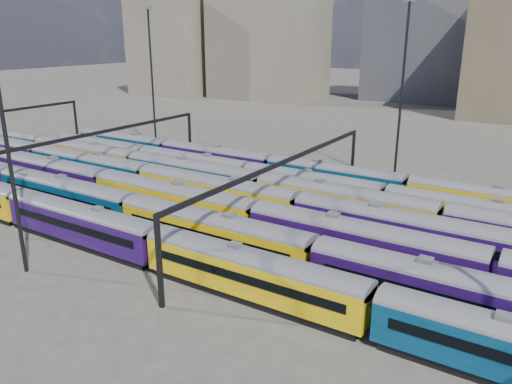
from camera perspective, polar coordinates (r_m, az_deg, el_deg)
The scene contains 13 objects.
ground at distance 61.68m, azimuth -4.95°, elevation -2.32°, with size 500.00×500.00×0.00m, color #443F39.
rake_0 at distance 54.46m, azimuth -19.33°, elevation -3.06°, with size 145.36×3.04×5.11m.
rake_1 at distance 48.90m, azimuth -4.96°, elevation -4.24°, with size 109.55×3.21×5.41m.
rake_2 at distance 58.22m, azimuth -9.45°, elevation -0.68°, with size 112.93×3.31×5.58m.
rake_3 at distance 60.45m, azimuth -4.65°, elevation 0.19°, with size 112.66×3.30×5.57m.
rake_4 at distance 76.01m, azimuth -13.63°, elevation 3.35°, with size 131.26×3.20×5.40m.
rake_5 at distance 64.81m, azimuth 6.29°, elevation 0.99°, with size 97.55×2.86×4.80m.
rake_6 at distance 68.77m, azimuth 8.86°, elevation 1.93°, with size 100.20×2.94×4.94m.
gantry_1 at distance 73.34m, azimuth -17.72°, elevation 5.66°, with size 0.35×40.35×8.03m.
gantry_2 at distance 54.37m, azimuth 3.30°, elevation 2.46°, with size 0.35×40.35×8.03m.
mast_1 at distance 94.53m, azimuth -11.83°, elevation 13.07°, with size 1.40×0.50×25.60m.
mast_2 at distance 47.47m, azimuth -26.92°, elevation 7.21°, with size 1.40×0.50×25.60m.
mast_3 at distance 73.15m, azimuth 16.36°, elevation 11.46°, with size 1.40×0.50×25.60m.
Camera 1 is at (35.39, -45.89, 21.11)m, focal length 35.00 mm.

